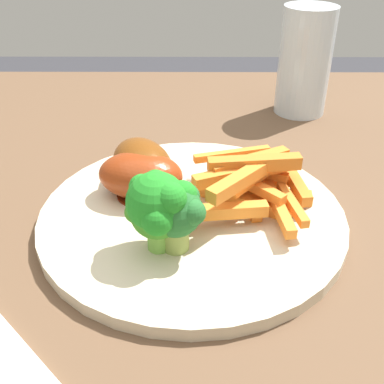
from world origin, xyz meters
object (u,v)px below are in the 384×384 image
(water_glass, at_px, (305,61))
(dining_table, at_px, (223,353))
(broccoli_floret_front, at_px, (158,214))
(broccoli_floret_middle, at_px, (161,203))
(broccoli_floret_back, at_px, (175,212))
(dinner_plate, at_px, (192,216))
(chicken_drumstick_far, at_px, (146,176))
(chicken_drumstick_near, at_px, (144,167))
(carrot_fries_pile, at_px, (252,184))

(water_glass, bearing_deg, dining_table, 160.03)
(broccoli_floret_front, distance_m, broccoli_floret_middle, 0.01)
(broccoli_floret_back, bearing_deg, dinner_plate, -13.56)
(broccoli_floret_middle, relative_size, chicken_drumstick_far, 0.50)
(water_glass, bearing_deg, chicken_drumstick_near, 138.82)
(dinner_plate, height_order, broccoli_floret_front, broccoli_floret_front)
(carrot_fries_pile, xyz_separation_m, chicken_drumstick_far, (0.02, 0.10, -0.00))
(broccoli_floret_front, distance_m, chicken_drumstick_near, 0.10)
(broccoli_floret_back, xyz_separation_m, carrot_fries_pile, (0.06, -0.07, -0.01))
(dining_table, distance_m, broccoli_floret_back, 0.16)
(dining_table, height_order, broccoli_floret_middle, broccoli_floret_middle)
(broccoli_floret_back, height_order, chicken_drumstick_far, broccoli_floret_back)
(dinner_plate, bearing_deg, broccoli_floret_back, 166.44)
(broccoli_floret_back, bearing_deg, dining_table, -101.25)
(broccoli_floret_back, relative_size, chicken_drumstick_far, 0.42)
(chicken_drumstick_far, bearing_deg, broccoli_floret_middle, -166.01)
(dinner_plate, xyz_separation_m, chicken_drumstick_near, (0.04, 0.05, 0.03))
(broccoli_floret_back, relative_size, water_glass, 0.42)
(chicken_drumstick_near, bearing_deg, carrot_fries_pile, -106.91)
(dinner_plate, distance_m, chicken_drumstick_far, 0.06)
(broccoli_floret_back, bearing_deg, chicken_drumstick_far, 21.04)
(chicken_drumstick_near, relative_size, chicken_drumstick_far, 0.97)
(broccoli_floret_middle, distance_m, broccoli_floret_back, 0.01)
(dining_table, height_order, chicken_drumstick_near, chicken_drumstick_near)
(broccoli_floret_front, bearing_deg, carrot_fries_pile, -51.15)
(chicken_drumstick_near, distance_m, chicken_drumstick_far, 0.01)
(dining_table, xyz_separation_m, carrot_fries_pile, (0.07, -0.02, 0.14))
(broccoli_floret_front, xyz_separation_m, water_glass, (0.31, -0.17, 0.02))
(dinner_plate, bearing_deg, chicken_drumstick_far, 58.77)
(dining_table, bearing_deg, broccoli_floret_front, 82.49)
(chicken_drumstick_near, bearing_deg, chicken_drumstick_far, -168.77)
(broccoli_floret_front, height_order, broccoli_floret_middle, broccoli_floret_middle)
(broccoli_floret_back, bearing_deg, chicken_drumstick_near, 19.60)
(dining_table, bearing_deg, water_glass, -19.97)
(dining_table, relative_size, chicken_drumstick_near, 7.42)
(dining_table, xyz_separation_m, chicken_drumstick_near, (0.10, 0.08, 0.14))
(broccoli_floret_back, bearing_deg, water_glass, -26.93)
(dining_table, height_order, water_glass, water_glass)
(broccoli_floret_back, bearing_deg, carrot_fries_pile, -46.60)
(carrot_fries_pile, distance_m, water_glass, 0.27)
(broccoli_floret_middle, distance_m, chicken_drumstick_far, 0.08)
(chicken_drumstick_far, bearing_deg, carrot_fries_pile, -99.36)
(dinner_plate, xyz_separation_m, broccoli_floret_back, (-0.05, 0.01, 0.04))
(broccoli_floret_middle, bearing_deg, water_glass, -28.44)
(carrot_fries_pile, bearing_deg, broccoli_floret_front, 128.85)
(carrot_fries_pile, distance_m, chicken_drumstick_near, 0.10)
(dining_table, distance_m, broccoli_floret_front, 0.16)
(dinner_plate, relative_size, water_glass, 1.99)
(carrot_fries_pile, relative_size, chicken_drumstick_near, 0.97)
(broccoli_floret_front, bearing_deg, dining_table, -97.51)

